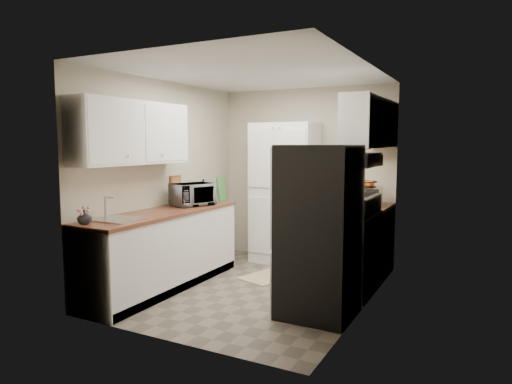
# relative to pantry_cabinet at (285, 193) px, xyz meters

# --- Properties ---
(ground) EXTENTS (3.20, 3.20, 0.00)m
(ground) POSITION_rel_pantry_cabinet_xyz_m (0.20, -1.32, -1.00)
(ground) COLOR #665B4C
(ground) RESTS_ON ground
(room_shell) EXTENTS (2.64, 3.24, 2.52)m
(room_shell) POSITION_rel_pantry_cabinet_xyz_m (0.18, -1.32, 0.63)
(room_shell) COLOR #B6AC93
(room_shell) RESTS_ON ground
(pantry_cabinet) EXTENTS (0.90, 0.55, 2.00)m
(pantry_cabinet) POSITION_rel_pantry_cabinet_xyz_m (0.00, 0.00, 0.00)
(pantry_cabinet) COLOR white
(pantry_cabinet) RESTS_ON ground
(base_cabinet_left) EXTENTS (0.60, 2.30, 0.88)m
(base_cabinet_left) POSITION_rel_pantry_cabinet_xyz_m (-0.79, -1.75, -0.56)
(base_cabinet_left) COLOR white
(base_cabinet_left) RESTS_ON ground
(countertop_left) EXTENTS (0.63, 2.33, 0.04)m
(countertop_left) POSITION_rel_pantry_cabinet_xyz_m (-0.79, -1.75, -0.10)
(countertop_left) COLOR brown
(countertop_left) RESTS_ON base_cabinet_left
(base_cabinet_right) EXTENTS (0.60, 0.80, 0.88)m
(base_cabinet_right) POSITION_rel_pantry_cabinet_xyz_m (1.19, -0.12, -0.56)
(base_cabinet_right) COLOR white
(base_cabinet_right) RESTS_ON ground
(countertop_right) EXTENTS (0.63, 0.83, 0.04)m
(countertop_right) POSITION_rel_pantry_cabinet_xyz_m (1.19, -0.12, -0.10)
(countertop_right) COLOR brown
(countertop_right) RESTS_ON base_cabinet_right
(electric_range) EXTENTS (0.71, 0.78, 1.13)m
(electric_range) POSITION_rel_pantry_cabinet_xyz_m (1.17, -0.93, -0.52)
(electric_range) COLOR #B7B7BC
(electric_range) RESTS_ON ground
(refrigerator) EXTENTS (0.70, 0.72, 1.70)m
(refrigerator) POSITION_rel_pantry_cabinet_xyz_m (1.14, -1.73, -0.15)
(refrigerator) COLOR #B7B7BC
(refrigerator) RESTS_ON ground
(microwave) EXTENTS (0.51, 0.61, 0.29)m
(microwave) POSITION_rel_pantry_cabinet_xyz_m (-0.76, -1.19, 0.06)
(microwave) COLOR #ACADB1
(microwave) RESTS_ON countertop_left
(wine_bottle) EXTENTS (0.07, 0.07, 0.28)m
(wine_bottle) POSITION_rel_pantry_cabinet_xyz_m (-0.82, -0.85, 0.06)
(wine_bottle) COLOR black
(wine_bottle) RESTS_ON countertop_left
(flower_vase) EXTENTS (0.17, 0.17, 0.14)m
(flower_vase) POSITION_rel_pantry_cabinet_xyz_m (-0.91, -2.80, -0.01)
(flower_vase) COLOR silver
(flower_vase) RESTS_ON countertop_left
(cutting_board) EXTENTS (0.08, 0.27, 0.33)m
(cutting_board) POSITION_rel_pantry_cabinet_xyz_m (-0.68, -0.62, 0.09)
(cutting_board) COLOR #377F33
(cutting_board) RESTS_ON countertop_left
(toaster_oven) EXTENTS (0.36, 0.44, 0.24)m
(toaster_oven) POSITION_rel_pantry_cabinet_xyz_m (1.23, -0.16, 0.04)
(toaster_oven) COLOR #A3A3A8
(toaster_oven) RESTS_ON countertop_right
(fruit_basket) EXTENTS (0.29, 0.29, 0.11)m
(fruit_basket) POSITION_rel_pantry_cabinet_xyz_m (1.21, -0.14, 0.21)
(fruit_basket) COLOR #EB5A1B
(fruit_basket) RESTS_ON toaster_oven
(kitchen_mat) EXTENTS (0.68, 0.87, 0.01)m
(kitchen_mat) POSITION_rel_pantry_cabinet_xyz_m (0.14, -0.76, -0.99)
(kitchen_mat) COLOR tan
(kitchen_mat) RESTS_ON ground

